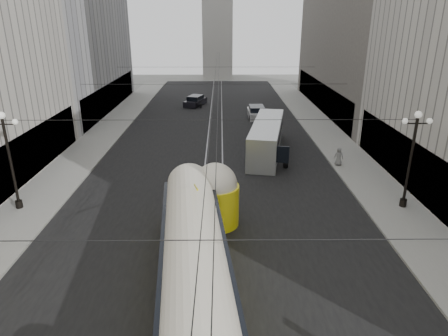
{
  "coord_description": "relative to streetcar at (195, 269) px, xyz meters",
  "views": [
    {
      "loc": [
        0.61,
        -5.66,
        11.77
      ],
      "look_at": [
        0.79,
        16.85,
        3.31
      ],
      "focal_mm": 32.0,
      "sensor_mm": 36.0,
      "label": 1
    }
  ],
  "objects": [
    {
      "name": "sidewalk_right",
      "position": [
        12.5,
        27.52,
        -1.85
      ],
      "size": [
        4.0,
        72.0,
        0.15
      ],
      "primitive_type": "cube",
      "color": "gray",
      "rests_on": "ground"
    },
    {
      "name": "sedan_dark_far",
      "position": [
        -2.52,
        42.73,
        -1.27
      ],
      "size": [
        3.29,
        4.95,
        1.45
      ],
      "color": "black",
      "rests_on": "ground"
    },
    {
      "name": "catenary",
      "position": [
        0.62,
        23.01,
        3.96
      ],
      "size": [
        25.0,
        72.0,
        0.23
      ],
      "color": "black",
      "rests_on": "ground"
    },
    {
      "name": "pedestrian_sidewalk_right",
      "position": [
        11.0,
        17.41,
        -1.01
      ],
      "size": [
        0.83,
        0.6,
        1.53
      ],
      "primitive_type": "imported",
      "rotation": [
        0.0,
        0.0,
        2.93
      ],
      "color": "slate",
      "rests_on": "sidewalk_right"
    },
    {
      "name": "streetcar",
      "position": [
        0.0,
        0.0,
        0.0
      ],
      "size": [
        4.38,
        17.88,
        3.94
      ],
      "color": "yellow",
      "rests_on": "ground"
    },
    {
      "name": "sedan_white_far",
      "position": [
        5.58,
        34.95,
        -1.22
      ],
      "size": [
        2.08,
        4.92,
        1.55
      ],
      "color": "#B9B9B9",
      "rests_on": "ground"
    },
    {
      "name": "lamppost_right_mid",
      "position": [
        13.1,
        9.52,
        1.82
      ],
      "size": [
        1.86,
        0.44,
        6.37
      ],
      "color": "black",
      "rests_on": "sidewalk_right"
    },
    {
      "name": "road",
      "position": [
        0.5,
        24.02,
        -1.92
      ],
      "size": [
        20.0,
        85.0,
        0.02
      ],
      "primitive_type": "cube",
      "color": "black",
      "rests_on": "ground"
    },
    {
      "name": "rail_left",
      "position": [
        -0.25,
        24.02,
        -1.92
      ],
      "size": [
        0.12,
        85.0,
        0.04
      ],
      "primitive_type": "cube",
      "color": "gray",
      "rests_on": "ground"
    },
    {
      "name": "sidewalk_left",
      "position": [
        -11.5,
        27.52,
        -1.85
      ],
      "size": [
        4.0,
        72.0,
        0.15
      ],
      "primitive_type": "cube",
      "color": "gray",
      "rests_on": "ground"
    },
    {
      "name": "rail_right",
      "position": [
        1.25,
        24.02,
        -1.92
      ],
      "size": [
        0.12,
        85.0,
        0.04
      ],
      "primitive_type": "cube",
      "color": "gray",
      "rests_on": "ground"
    },
    {
      "name": "city_bus",
      "position": [
        5.32,
        21.07,
        -0.32
      ],
      "size": [
        4.55,
        11.89,
        2.94
      ],
      "color": "#ADB1B3",
      "rests_on": "ground"
    },
    {
      "name": "lamppost_left_mid",
      "position": [
        -12.1,
        9.52,
        1.82
      ],
      "size": [
        1.86,
        0.44,
        6.37
      ],
      "color": "black",
      "rests_on": "sidewalk_left"
    },
    {
      "name": "distant_tower",
      "position": [
        0.5,
        71.52,
        13.04
      ],
      "size": [
        6.0,
        6.0,
        31.36
      ],
      "color": "#B2AFA8",
      "rests_on": "ground"
    }
  ]
}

